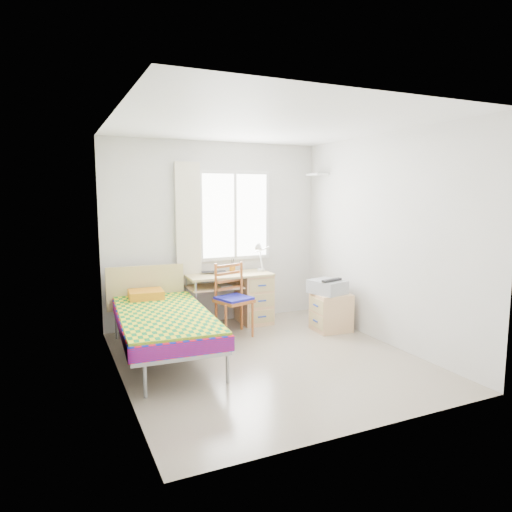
{
  "coord_description": "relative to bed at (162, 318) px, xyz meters",
  "views": [
    {
      "loc": [
        -2.19,
        -4.48,
        1.86
      ],
      "look_at": [
        0.1,
        0.55,
        1.11
      ],
      "focal_mm": 32.0,
      "sensor_mm": 36.0,
      "label": 1
    }
  ],
  "objects": [
    {
      "name": "wall_right",
      "position": [
        2.66,
        -0.6,
        0.85
      ],
      "size": [
        0.0,
        3.5,
        3.5
      ],
      "primitive_type": "plane",
      "rotation": [
        1.57,
        0.0,
        -1.57
      ],
      "color": "silver",
      "rests_on": "ground"
    },
    {
      "name": "ceiling",
      "position": [
        1.06,
        -0.6,
        2.15
      ],
      "size": [
        3.5,
        3.5,
        0.0
      ],
      "primitive_type": "plane",
      "rotation": [
        3.14,
        0.0,
        0.0
      ],
      "color": "white",
      "rests_on": "wall_back"
    },
    {
      "name": "window",
      "position": [
        1.36,
        1.13,
        1.1
      ],
      "size": [
        1.1,
        0.04,
        1.3
      ],
      "color": "white",
      "rests_on": "wall_back"
    },
    {
      "name": "desk",
      "position": [
        1.46,
        0.84,
        -0.04
      ],
      "size": [
        1.21,
        0.58,
        0.75
      ],
      "rotation": [
        0.0,
        0.0,
        -0.02
      ],
      "color": "tan",
      "rests_on": "floor"
    },
    {
      "name": "floating_shelf",
      "position": [
        2.55,
        0.8,
        1.7
      ],
      "size": [
        0.2,
        0.32,
        0.03
      ],
      "primitive_type": "cube",
      "color": "white",
      "rests_on": "wall_right"
    },
    {
      "name": "wall_back",
      "position": [
        1.06,
        1.15,
        0.85
      ],
      "size": [
        3.2,
        0.0,
        3.2
      ],
      "primitive_type": "plane",
      "rotation": [
        1.57,
        0.0,
        0.0
      ],
      "color": "silver",
      "rests_on": "ground"
    },
    {
      "name": "laptop",
      "position": [
        0.96,
        0.93,
        0.31
      ],
      "size": [
        0.39,
        0.29,
        0.03
      ],
      "primitive_type": "imported",
      "rotation": [
        0.0,
        0.0,
        -0.21
      ],
      "color": "black",
      "rests_on": "desk"
    },
    {
      "name": "pen_cup",
      "position": [
        1.26,
        1.0,
        0.35
      ],
      "size": [
        0.09,
        0.09,
        0.11
      ],
      "primitive_type": "cylinder",
      "rotation": [
        0.0,
        0.0,
        0.1
      ],
      "color": "orange",
      "rests_on": "desk"
    },
    {
      "name": "floor",
      "position": [
        1.06,
        -0.6,
        -0.45
      ],
      "size": [
        3.5,
        3.5,
        0.0
      ],
      "primitive_type": "plane",
      "color": "#BCAD93",
      "rests_on": "ground"
    },
    {
      "name": "bed",
      "position": [
        0.0,
        0.0,
        0.0
      ],
      "size": [
        1.12,
        2.19,
        0.92
      ],
      "rotation": [
        0.0,
        0.0,
        -0.06
      ],
      "color": "#969A9F",
      "rests_on": "floor"
    },
    {
      "name": "cabinet",
      "position": [
        2.33,
        0.04,
        -0.19
      ],
      "size": [
        0.51,
        0.45,
        0.52
      ],
      "rotation": [
        0.0,
        0.0,
        -0.07
      ],
      "color": "tan",
      "rests_on": "floor"
    },
    {
      "name": "wall_left",
      "position": [
        -0.54,
        -0.6,
        0.85
      ],
      "size": [
        0.0,
        3.5,
        3.5
      ],
      "primitive_type": "plane",
      "rotation": [
        1.57,
        0.0,
        1.57
      ],
      "color": "silver",
      "rests_on": "ground"
    },
    {
      "name": "curtain",
      "position": [
        0.64,
        1.08,
        1.0
      ],
      "size": [
        0.35,
        0.05,
        1.7
      ],
      "primitive_type": "cube",
      "color": "beige",
      "rests_on": "wall_back"
    },
    {
      "name": "printer",
      "position": [
        2.29,
        0.07,
        0.17
      ],
      "size": [
        0.48,
        0.53,
        0.19
      ],
      "rotation": [
        0.0,
        0.0,
        0.26
      ],
      "color": "#9B9EA2",
      "rests_on": "cabinet"
    },
    {
      "name": "chair",
      "position": [
        1.05,
        0.45,
        0.09
      ],
      "size": [
        0.52,
        0.52,
        0.96
      ],
      "rotation": [
        0.0,
        0.0,
        0.31
      ],
      "color": "#935B1C",
      "rests_on": "floor"
    },
    {
      "name": "book",
      "position": [
        0.98,
        0.83,
        0.14
      ],
      "size": [
        0.19,
        0.25,
        0.02
      ],
      "primitive_type": "imported",
      "rotation": [
        0.0,
        0.0,
        0.06
      ],
      "color": "gray",
      "rests_on": "desk"
    },
    {
      "name": "task_lamp",
      "position": [
        1.6,
        0.76,
        0.57
      ],
      "size": [
        0.23,
        0.33,
        0.43
      ],
      "rotation": [
        0.0,
        0.0,
        0.22
      ],
      "color": "white",
      "rests_on": "desk"
    }
  ]
}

